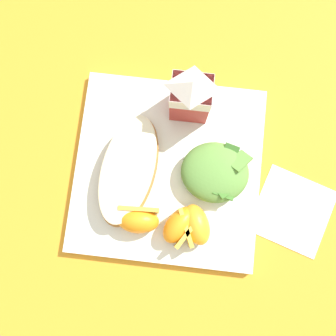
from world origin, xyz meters
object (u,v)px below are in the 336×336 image
Objects in this scene: orange_wedge_front at (138,219)px; orange_wedge_middle at (180,226)px; white_plate at (168,170)px; milk_carton at (191,95)px; orange_wedge_rear at (195,225)px; cheesy_pizza_bread at (129,170)px; green_salad_pile at (215,174)px; paper_napkin at (293,211)px.

orange_wedge_front is 0.06m from orange_wedge_middle.
milk_carton is (0.02, 0.10, 0.07)m from white_plate.
white_plate is 0.10m from orange_wedge_rear.
milk_carton reaches higher than cheesy_pizza_bread.
white_plate is at bearing 178.31° from green_salad_pile.
green_salad_pile is 0.13m from orange_wedge_front.
cheesy_pizza_bread reaches higher than paper_napkin.
orange_wedge_front is (-0.05, -0.18, -0.04)m from milk_carton.
paper_napkin is (0.15, 0.04, -0.03)m from orange_wedge_rear.
paper_napkin is at bearing -38.36° from milk_carton.
orange_wedge_rear reaches higher than cheesy_pizza_bread.
orange_wedge_front is at bearing -71.32° from cheesy_pizza_bread.
orange_wedge_front reaches higher than white_plate.
orange_wedge_rear reaches higher than paper_napkin.
white_plate is at bearing 108.16° from orange_wedge_middle.
paper_napkin is at bearing -11.62° from white_plate.
cheesy_pizza_bread is 2.91× the size of orange_wedge_front.
orange_wedge_front and orange_wedge_rear have the same top height.
cheesy_pizza_bread reaches higher than white_plate.
milk_carton is (0.08, 0.11, 0.04)m from cheesy_pizza_bread.
orange_wedge_rear reaches higher than white_plate.
cheesy_pizza_bread is 0.13m from green_salad_pile.
orange_wedge_middle is at bearing -171.07° from orange_wedge_rear.
orange_wedge_middle reaches higher than cheesy_pizza_bread.
paper_napkin is (0.23, 0.04, -0.03)m from orange_wedge_front.
cheesy_pizza_bread is 1.63× the size of paper_napkin.
green_salad_pile is at bearing 37.35° from orange_wedge_front.
orange_wedge_middle is (-0.04, -0.08, -0.00)m from green_salad_pile.
green_salad_pile is at bearing 62.20° from orange_wedge_middle.
milk_carton is 0.24m from paper_napkin.
white_plate is at bearing -102.02° from milk_carton.
white_plate is 4.04× the size of orange_wedge_rear.
cheesy_pizza_bread is at bearing 173.41° from paper_napkin.
orange_wedge_middle is at bearing -1.81° from orange_wedge_front.
white_plate is 2.55× the size of milk_carton.
white_plate is 2.55× the size of paper_napkin.
green_salad_pile is 1.46× the size of orange_wedge_rear.
orange_wedge_middle is at bearing -166.06° from paper_napkin.
green_salad_pile is 0.08m from orange_wedge_rear.
orange_wedge_rear is (0.08, 0.00, 0.00)m from orange_wedge_front.
orange_wedge_front is at bearing -106.90° from milk_carton.
cheesy_pizza_bread is 0.07m from orange_wedge_front.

